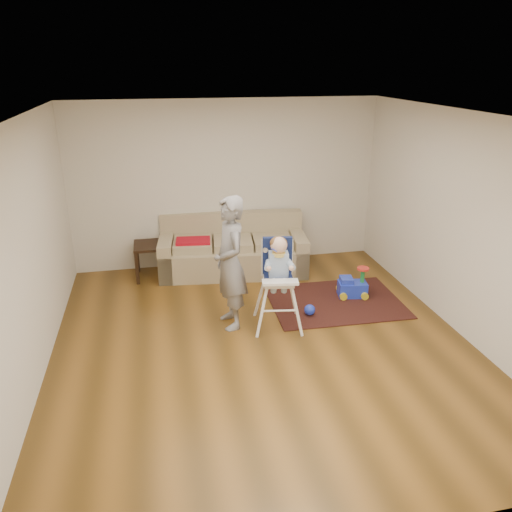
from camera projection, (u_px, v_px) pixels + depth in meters
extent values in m
plane|color=#503613|center=(263.00, 344.00, 6.11)|extent=(5.50, 5.50, 0.00)
cube|color=silver|center=(226.00, 184.00, 8.12)|extent=(5.00, 0.04, 2.70)
cube|color=silver|center=(27.00, 256.00, 5.14)|extent=(0.04, 5.50, 2.70)
cube|color=silver|center=(463.00, 226.00, 6.09)|extent=(0.04, 5.50, 2.70)
cube|color=white|center=(264.00, 116.00, 5.12)|extent=(5.00, 5.50, 0.04)
cube|color=#B30D1E|center=(193.00, 241.00, 7.82)|extent=(0.57, 0.40, 0.04)
cube|color=black|center=(335.00, 301.00, 7.16)|extent=(1.87, 1.42, 0.01)
sphere|color=blue|center=(310.00, 310.00, 6.74)|extent=(0.15, 0.15, 0.15)
cylinder|color=blue|center=(276.00, 250.00, 6.01)|extent=(0.03, 0.12, 0.01)
imported|color=gray|center=(230.00, 263.00, 6.25)|extent=(0.50, 0.68, 1.73)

